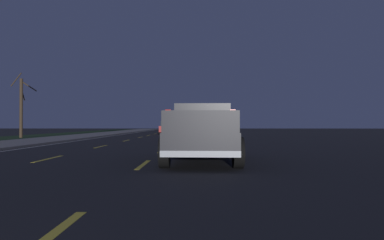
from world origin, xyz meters
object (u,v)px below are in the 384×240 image
(sedan_red, at_px, (168,128))
(pickup_truck, at_px, (202,133))
(sedan_green, at_px, (196,128))
(sedan_tan, at_px, (197,131))
(bare_tree_far, at_px, (21,106))

(sedan_red, bearing_deg, pickup_truck, -173.54)
(sedan_red, height_order, sedan_green, same)
(pickup_truck, relative_size, sedan_green, 1.24)
(pickup_truck, bearing_deg, sedan_green, 0.34)
(pickup_truck, bearing_deg, sedan_tan, 0.76)
(sedan_green, bearing_deg, pickup_truck, -179.66)
(pickup_truck, relative_size, sedan_tan, 1.25)
(sedan_tan, relative_size, sedan_red, 0.99)
(bare_tree_far, bearing_deg, sedan_tan, -119.47)
(pickup_truck, bearing_deg, bare_tree_far, 38.77)
(sedan_tan, bearing_deg, pickup_truck, -179.24)
(pickup_truck, relative_size, sedan_red, 1.24)
(pickup_truck, height_order, bare_tree_far, bare_tree_far)
(sedan_red, relative_size, sedan_green, 1.00)
(bare_tree_far, bearing_deg, sedan_green, -60.43)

